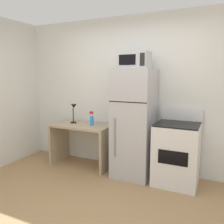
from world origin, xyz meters
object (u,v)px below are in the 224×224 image
at_px(desk_lamp, 74,110).
at_px(spray_bottle, 92,120).
at_px(microwave, 134,60).
at_px(oven_range, 177,153).
at_px(desk, 82,137).
at_px(refrigerator, 134,124).

relative_size(desk_lamp, spray_bottle, 1.42).
distance_m(microwave, oven_range, 1.54).
relative_size(desk, refrigerator, 0.63).
bearing_deg(refrigerator, desk, 179.08).
bearing_deg(microwave, oven_range, 1.98).
xyz_separation_m(desk_lamp, microwave, (1.18, -0.08, 0.85)).
distance_m(desk, oven_range, 1.67).
height_order(desk_lamp, microwave, microwave).
height_order(desk, microwave, microwave).
distance_m(desk_lamp, microwave, 1.46).
bearing_deg(oven_range, spray_bottle, 178.83).
bearing_deg(desk, refrigerator, -0.92).
xyz_separation_m(spray_bottle, microwave, (0.79, -0.05, 0.99)).
bearing_deg(desk_lamp, spray_bottle, -3.15).
bearing_deg(desk, spray_bottle, 4.95).
distance_m(spray_bottle, microwave, 1.27).
xyz_separation_m(desk_lamp, refrigerator, (1.18, -0.05, -0.13)).
bearing_deg(spray_bottle, microwave, -3.89).
height_order(desk_lamp, spray_bottle, desk_lamp).
relative_size(desk_lamp, oven_range, 0.32).
bearing_deg(refrigerator, desk_lamp, 177.38).
xyz_separation_m(spray_bottle, oven_range, (1.47, -0.03, -0.38)).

